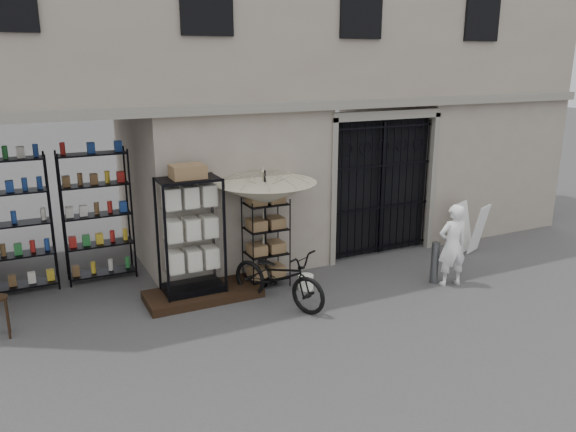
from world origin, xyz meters
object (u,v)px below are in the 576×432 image
white_bucket (306,282)px  steel_bollard (435,263)px  display_cabinet (191,242)px  market_umbrella (265,187)px  wire_rack (266,243)px  bicycle (279,304)px  shopkeeper (449,284)px  easel_sign (472,228)px

white_bucket → steel_bollard: size_ratio=0.35×
display_cabinet → market_umbrella: (1.37, -0.04, 0.84)m
wire_rack → bicycle: 1.22m
shopkeeper → steel_bollard: bearing=-34.2°
white_bucket → shopkeeper: white_bucket is taller
display_cabinet → white_bucket: 2.24m
white_bucket → shopkeeper: (2.53, -0.99, -0.13)m
white_bucket → shopkeeper: size_ratio=0.18×
bicycle → easel_sign: (4.95, 0.64, 0.55)m
white_bucket → shopkeeper: 2.72m
bicycle → steel_bollard: (3.05, -0.42, 0.40)m
bicycle → easel_sign: easel_sign is taller
display_cabinet → steel_bollard: size_ratio=2.74×
white_bucket → steel_bollard: steel_bollard is taller
market_umbrella → steel_bollard: size_ratio=3.29×
display_cabinet → bicycle: display_cabinet is taller
easel_sign → shopkeeper: bearing=-166.5°
wire_rack → steel_bollard: size_ratio=2.09×
white_bucket → easel_sign: size_ratio=0.26×
display_cabinet → shopkeeper: size_ratio=1.41×
bicycle → display_cabinet: bearing=118.4°
shopkeeper → easel_sign: 2.18m
shopkeeper → easel_sign: easel_sign is taller
wire_rack → easel_sign: 4.80m
white_bucket → bicycle: size_ratio=0.15×
white_bucket → bicycle: 0.83m
display_cabinet → wire_rack: (1.41, 0.02, -0.24)m
bicycle → easel_sign: size_ratio=1.81×
wire_rack → steel_bollard: 3.19m
steel_bollard → market_umbrella: bearing=157.1°
market_umbrella → white_bucket: 1.91m
steel_bollard → shopkeeper: bearing=-44.1°
bicycle → steel_bollard: size_ratio=2.40×
display_cabinet → bicycle: 1.85m
display_cabinet → steel_bollard: (4.29, -1.28, -0.66)m
easel_sign → display_cabinet: bearing=154.8°
display_cabinet → white_bucket: size_ratio=7.83×
market_umbrella → bicycle: market_umbrella is taller
wire_rack → bicycle: wire_rack is taller
steel_bollard → easel_sign: size_ratio=0.75×
bicycle → shopkeeper: bicycle is taller
shopkeeper → display_cabinet: bearing=-8.3°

